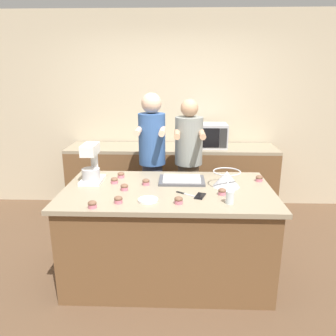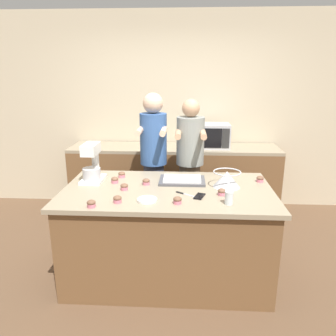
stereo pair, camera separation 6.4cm
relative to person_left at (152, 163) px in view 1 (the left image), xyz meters
name	(u,v)px [view 1 (the left image)]	position (x,y,z in m)	size (l,w,h in m)	color
ground_plane	(168,273)	(0.20, -0.76, -0.91)	(16.00, 16.00, 0.00)	brown
back_wall	(172,112)	(0.20, 1.12, 0.44)	(10.00, 0.06, 2.70)	beige
island_counter	(168,232)	(0.20, -0.76, -0.47)	(1.90, 1.07, 0.88)	brown
back_counter	(172,179)	(0.20, 0.77, -0.44)	(2.80, 0.60, 0.93)	brown
person_left	(152,163)	(0.00, 0.00, 0.00)	(0.32, 0.49, 1.69)	#33384C
person_right	(188,168)	(0.41, 0.00, -0.05)	(0.32, 0.49, 1.62)	brown
stand_mixer	(91,165)	(-0.53, -0.58, 0.14)	(0.20, 0.30, 0.37)	white
mixing_bowl	(227,178)	(0.74, -0.68, 0.05)	(0.26, 0.26, 0.15)	#BCBCC1
baking_tray	(182,180)	(0.33, -0.55, -0.01)	(0.44, 0.30, 0.04)	#4C4C51
microwave_oven	(209,135)	(0.70, 0.77, 0.18)	(0.46, 0.36, 0.31)	#B7B7BC
cell_phone	(200,196)	(0.48, -0.94, -0.02)	(0.11, 0.16, 0.01)	black
drinking_glass	(230,197)	(0.71, -1.09, 0.03)	(0.07, 0.07, 0.11)	silver
small_plate	(148,200)	(0.05, -1.06, -0.02)	(0.17, 0.17, 0.02)	white
knife	(186,194)	(0.36, -0.90, -0.02)	(0.19, 0.14, 0.01)	#BCBCC1
cupcake_0	(121,175)	(-0.28, -0.45, 0.00)	(0.07, 0.07, 0.06)	#D17084
cupcake_1	(259,178)	(1.08, -0.52, 0.00)	(0.07, 0.07, 0.06)	#D17084
cupcake_2	(114,180)	(-0.31, -0.63, 0.00)	(0.07, 0.07, 0.06)	#D17084
cupcake_3	(179,200)	(0.30, -1.10, 0.00)	(0.07, 0.07, 0.06)	#D17084
cupcake_4	(124,187)	(-0.18, -0.81, 0.00)	(0.07, 0.07, 0.06)	#D17084
cupcake_5	(222,191)	(0.68, -0.89, 0.00)	(0.07, 0.07, 0.06)	#D17084
cupcake_6	(92,204)	(-0.37, -1.21, 0.00)	(0.07, 0.07, 0.06)	#D17084
cupcake_7	(146,182)	(-0.01, -0.66, 0.00)	(0.07, 0.07, 0.06)	#D17084
cupcake_8	(118,200)	(-0.18, -1.11, 0.00)	(0.07, 0.07, 0.06)	#D17084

